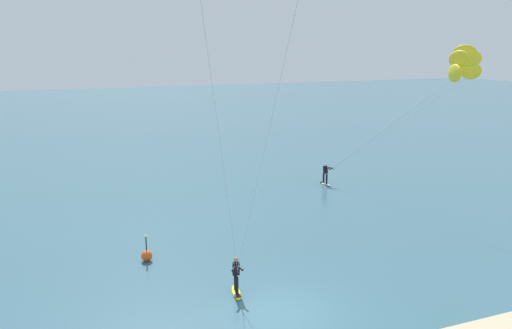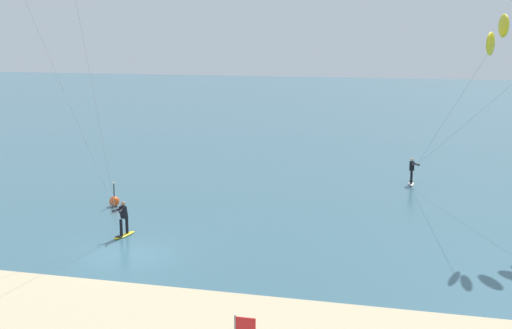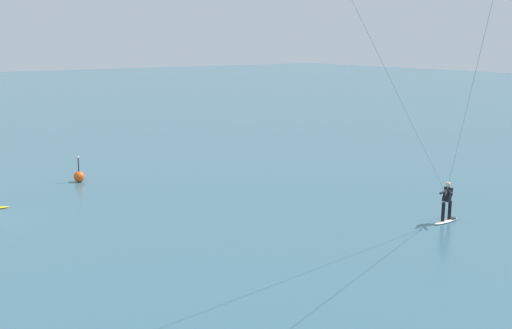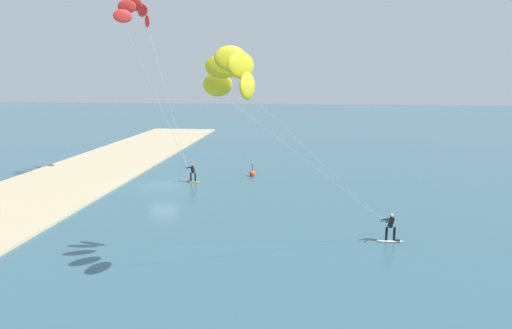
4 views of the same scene
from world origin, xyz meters
TOP-DOWN VIEW (x-y plane):
  - ground_plane at (0.00, 0.00)m, footprint 240.00×240.00m
  - marker_buoy at (-4.18, 7.42)m, footprint 0.56×0.56m

SIDE VIEW (x-z plane):
  - ground_plane at x=0.00m, z-range 0.00..0.00m
  - marker_buoy at x=-4.18m, z-range -0.39..0.99m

